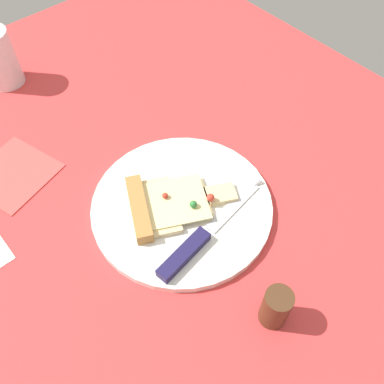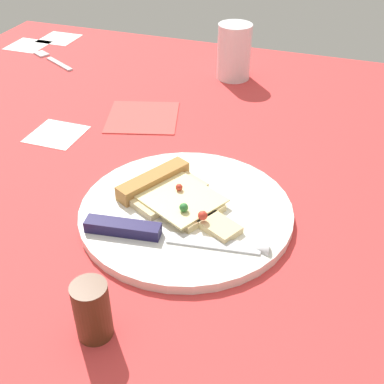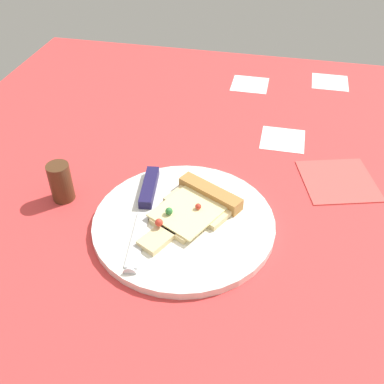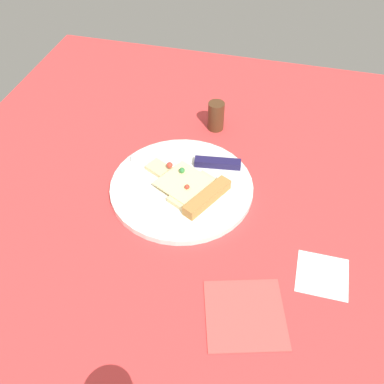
{
  "view_description": "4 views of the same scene",
  "coord_description": "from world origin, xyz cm",
  "views": [
    {
      "loc": [
        -15.32,
        -35.82,
        58.15
      ],
      "look_at": [
        10.91,
        -5.79,
        3.58
      ],
      "focal_mm": 39.28,
      "sensor_mm": 36.0,
      "label": 1
    },
    {
      "loc": [
        28.21,
        -57.58,
        44.34
      ],
      "look_at": [
        9.14,
        -2.78,
        2.43
      ],
      "focal_mm": 47.19,
      "sensor_mm": 36.0,
      "label": 2
    },
    {
      "loc": [
        60.95,
        7.54,
        51.66
      ],
      "look_at": [
        5.29,
        -4.74,
        4.25
      ],
      "focal_mm": 41.96,
      "sensor_mm": 36.0,
      "label": 3
    },
    {
      "loc": [
        -9.16,
        56.73,
        65.64
      ],
      "look_at": [
        6.05,
        -2.06,
        3.18
      ],
      "focal_mm": 40.98,
      "sensor_mm": 36.0,
      "label": 4
    }
  ],
  "objects": [
    {
      "name": "knife",
      "position": [
        7.64,
        -12.27,
        1.96
      ],
      "size": [
        24.06,
        5.37,
        2.45
      ],
      "rotation": [
        0.0,
        0.0,
        4.85
      ],
      "color": "silver",
      "rests_on": "plate"
    },
    {
      "name": "napkin",
      "position": [
        -8.66,
        20.0,
        0.2
      ],
      "size": [
        16.15,
        16.15,
        0.4
      ],
      "primitive_type": "cube",
      "rotation": [
        0.0,
        0.0,
        0.29
      ],
      "color": "#E54C47",
      "rests_on": "ground_plane"
    },
    {
      "name": "plate",
      "position": [
        9.13,
        -5.28,
        0.68
      ],
      "size": [
        29.84,
        29.84,
        1.36
      ],
      "primitive_type": "cylinder",
      "color": "white",
      "rests_on": "ground_plane"
    },
    {
      "name": "ground_plane",
      "position": [
        -0.07,
        0.04,
        -1.5
      ],
      "size": [
        127.0,
        127.0,
        3.0
      ],
      "color": "#D13838",
      "rests_on": "ground"
    },
    {
      "name": "pizza_slice",
      "position": [
        6.84,
        -4.12,
        2.15
      ],
      "size": [
        19.04,
        15.07,
        2.58
      ],
      "rotation": [
        0.0,
        0.0,
        4.24
      ],
      "color": "beige",
      "rests_on": "plate"
    },
    {
      "name": "pepper_shaker",
      "position": [
        6.76,
        -27.63,
        3.55
      ],
      "size": [
        3.89,
        3.89,
        7.11
      ],
      "primitive_type": "cylinder",
      "color": "#4C2D19",
      "rests_on": "ground_plane"
    }
  ]
}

